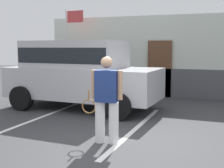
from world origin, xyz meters
The scene contains 7 objects.
ground_plane centered at (0.00, 0.00, 0.00)m, with size 40.00×40.00×0.00m, color #38383A.
parking_stripe_0 centered at (-2.82, 1.50, 0.00)m, with size 0.12×4.40×0.01m, color silver.
parking_stripe_1 centered at (-0.13, 1.50, 0.00)m, with size 0.12×4.40×0.01m, color silver.
house_frontage centered at (-0.01, 6.35, 1.43)m, with size 10.30×0.40×3.03m.
parked_suv centered at (-2.40, 3.14, 1.15)m, with size 4.67×2.32×2.05m.
tennis_player_man centered at (-0.37, 0.29, 0.87)m, with size 0.89×0.30×1.69m.
flag_pole centered at (-4.06, 5.62, 2.27)m, with size 0.80×0.13×3.31m.
Camera 1 is at (1.80, -5.07, 1.88)m, focal length 48.71 mm.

